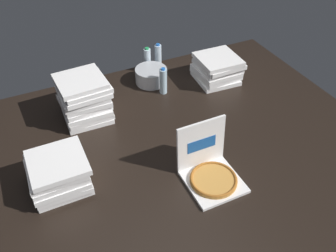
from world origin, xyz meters
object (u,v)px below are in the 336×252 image
(pizza_stack_right_near, at_px, (217,68))
(water_bottle_2, at_px, (163,81))
(pizza_stack_left_near, at_px, (84,98))
(pizza_stack_right_far, at_px, (58,173))
(water_bottle_0, at_px, (147,60))
(water_bottle_1, at_px, (158,56))
(open_pizza_box, at_px, (210,171))
(ice_bucket, at_px, (151,76))

(pizza_stack_right_near, distance_m, water_bottle_2, 0.54)
(pizza_stack_left_near, xyz_separation_m, water_bottle_2, (0.71, 0.04, -0.06))
(pizza_stack_right_near, xyz_separation_m, pizza_stack_right_far, (-1.61, -0.68, -0.00))
(pizza_stack_right_near, bearing_deg, water_bottle_0, 142.12)
(water_bottle_0, relative_size, water_bottle_1, 1.00)
(pizza_stack_left_near, relative_size, water_bottle_1, 1.58)
(open_pizza_box, bearing_deg, water_bottle_1, 79.43)
(pizza_stack_right_near, height_order, water_bottle_2, water_bottle_2)
(pizza_stack_right_near, bearing_deg, ice_bucket, 158.99)
(water_bottle_2, bearing_deg, water_bottle_0, 87.92)
(pizza_stack_left_near, bearing_deg, open_pizza_box, -60.77)
(open_pizza_box, xyz_separation_m, water_bottle_0, (0.15, 1.45, 0.05))
(ice_bucket, distance_m, water_bottle_1, 0.28)
(water_bottle_1, xyz_separation_m, water_bottle_2, (-0.14, -0.42, 0.00))
(pizza_stack_right_far, height_order, water_bottle_1, water_bottle_1)
(pizza_stack_right_far, height_order, ice_bucket, pizza_stack_right_far)
(water_bottle_1, bearing_deg, water_bottle_2, -108.15)
(pizza_stack_left_near, bearing_deg, water_bottle_0, 30.87)
(pizza_stack_right_far, distance_m, pizza_stack_left_near, 0.75)
(open_pizza_box, xyz_separation_m, pizza_stack_right_near, (0.68, 1.04, 0.05))
(pizza_stack_right_far, xyz_separation_m, pizza_stack_left_near, (0.36, 0.65, 0.06))
(pizza_stack_right_near, distance_m, pizza_stack_right_far, 1.75)
(water_bottle_0, bearing_deg, water_bottle_2, -92.08)
(open_pizza_box, relative_size, pizza_stack_right_far, 1.04)
(pizza_stack_right_near, xyz_separation_m, pizza_stack_left_near, (-1.25, -0.02, 0.06))
(water_bottle_0, xyz_separation_m, water_bottle_1, (0.12, 0.02, 0.00))
(pizza_stack_right_near, distance_m, ice_bucket, 0.61)
(water_bottle_0, bearing_deg, ice_bucket, -103.10)
(water_bottle_0, bearing_deg, pizza_stack_left_near, -149.13)
(open_pizza_box, relative_size, ice_bucket, 1.34)
(pizza_stack_right_near, xyz_separation_m, water_bottle_1, (-0.40, 0.43, 0.00))
(open_pizza_box, bearing_deg, ice_bucket, 85.08)
(pizza_stack_right_far, relative_size, water_bottle_1, 1.51)
(pizza_stack_right_far, height_order, pizza_stack_left_near, pizza_stack_left_near)
(water_bottle_0, bearing_deg, water_bottle_1, 11.44)
(open_pizza_box, distance_m, pizza_stack_right_far, 1.00)
(ice_bucket, height_order, water_bottle_0, water_bottle_0)
(pizza_stack_right_far, xyz_separation_m, water_bottle_0, (1.08, 1.09, 0.00))
(ice_bucket, xyz_separation_m, water_bottle_2, (0.03, -0.20, 0.05))
(ice_bucket, bearing_deg, water_bottle_2, -81.60)
(open_pizza_box, height_order, pizza_stack_left_near, open_pizza_box)
(water_bottle_2, bearing_deg, pizza_stack_right_far, -147.07)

